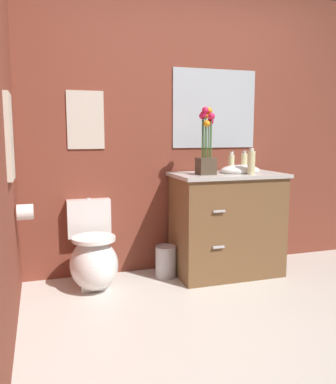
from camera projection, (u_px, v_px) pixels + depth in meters
name	position (u px, v px, depth m)	size (l,w,h in m)	color
ground_plane	(269.00, 348.00, 2.32)	(9.32, 9.32, 0.00)	beige
wall_back	(201.00, 131.00, 3.68)	(4.35, 0.05, 2.50)	brown
toilet	(93.00, 257.00, 3.23)	(0.38, 0.59, 0.69)	white
vanity_cabinet	(227.00, 222.00, 3.52)	(0.94, 0.56, 1.07)	brown
flower_vase	(206.00, 149.00, 3.32)	(0.14, 0.14, 0.55)	#4C3D2D
soap_bottle	(251.00, 162.00, 3.33)	(0.06, 0.06, 0.22)	beige
lotion_bottle	(231.00, 163.00, 3.54)	(0.05, 0.05, 0.18)	beige
hand_wash_bottle	(244.00, 162.00, 3.59)	(0.06, 0.06, 0.19)	beige
trash_bin	(166.00, 261.00, 3.47)	(0.18, 0.18, 0.27)	#B7B7BC
wall_poster	(86.00, 120.00, 3.32)	(0.30, 0.01, 0.48)	beige
wall_mirror	(215.00, 109.00, 3.65)	(0.80, 0.01, 0.70)	#B2BCC6
hanging_towel	(9.00, 137.00, 2.42)	(0.03, 0.28, 0.52)	beige
toilet_paper_roll	(25.00, 212.00, 2.83)	(0.11, 0.11, 0.11)	white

